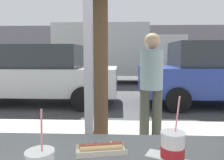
{
  "coord_description": "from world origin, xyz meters",
  "views": [
    {
      "loc": [
        0.2,
        -1.28,
        1.48
      ],
      "look_at": [
        0.03,
        2.96,
        0.97
      ],
      "focal_mm": 34.97,
      "sensor_mm": 36.0,
      "label": 1
    }
  ],
  "objects_px": {
    "soda_cup_right": "(173,151)",
    "parked_car_blue": "(219,74)",
    "hotdog_tray_near": "(101,148)",
    "parked_car_silver": "(42,74)",
    "box_truck": "(116,52)",
    "pedestrian": "(151,83)"
  },
  "relations": [
    {
      "from": "soda_cup_right",
      "to": "pedestrian",
      "type": "distance_m",
      "value": 2.22
    },
    {
      "from": "soda_cup_right",
      "to": "parked_car_blue",
      "type": "bearing_deg",
      "value": 64.47
    },
    {
      "from": "soda_cup_right",
      "to": "box_truck",
      "type": "bearing_deg",
      "value": 92.6
    },
    {
      "from": "parked_car_silver",
      "to": "parked_car_blue",
      "type": "bearing_deg",
      "value": 0.0
    },
    {
      "from": "parked_car_blue",
      "to": "box_truck",
      "type": "height_order",
      "value": "box_truck"
    },
    {
      "from": "soda_cup_right",
      "to": "box_truck",
      "type": "relative_size",
      "value": 0.05
    },
    {
      "from": "hotdog_tray_near",
      "to": "parked_car_blue",
      "type": "bearing_deg",
      "value": 61.01
    },
    {
      "from": "soda_cup_right",
      "to": "parked_car_blue",
      "type": "relative_size",
      "value": 0.07
    },
    {
      "from": "box_truck",
      "to": "pedestrian",
      "type": "xyz_separation_m",
      "value": [
        0.68,
        -8.11,
        -0.52
      ]
    },
    {
      "from": "parked_car_silver",
      "to": "parked_car_blue",
      "type": "relative_size",
      "value": 0.96
    },
    {
      "from": "parked_car_silver",
      "to": "parked_car_blue",
      "type": "distance_m",
      "value": 5.16
    },
    {
      "from": "parked_car_silver",
      "to": "box_truck",
      "type": "relative_size",
      "value": 0.7
    },
    {
      "from": "hotdog_tray_near",
      "to": "parked_car_silver",
      "type": "bearing_deg",
      "value": 113.07
    },
    {
      "from": "parked_car_blue",
      "to": "pedestrian",
      "type": "distance_m",
      "value": 4.01
    },
    {
      "from": "box_truck",
      "to": "pedestrian",
      "type": "bearing_deg",
      "value": -85.19
    },
    {
      "from": "soda_cup_right",
      "to": "box_truck",
      "type": "height_order",
      "value": "box_truck"
    },
    {
      "from": "soda_cup_right",
      "to": "box_truck",
      "type": "xyz_separation_m",
      "value": [
        -0.47,
        10.33,
        0.52
      ]
    },
    {
      "from": "soda_cup_right",
      "to": "box_truck",
      "type": "distance_m",
      "value": 10.35
    },
    {
      "from": "parked_car_blue",
      "to": "box_truck",
      "type": "xyz_separation_m",
      "value": [
        -3.06,
        4.9,
        0.67
      ]
    },
    {
      "from": "hotdog_tray_near",
      "to": "soda_cup_right",
      "type": "bearing_deg",
      "value": -27.68
    },
    {
      "from": "parked_car_silver",
      "to": "pedestrian",
      "type": "xyz_separation_m",
      "value": [
        2.78,
        -3.22,
        0.19
      ]
    },
    {
      "from": "hotdog_tray_near",
      "to": "box_truck",
      "type": "relative_size",
      "value": 0.04
    }
  ]
}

